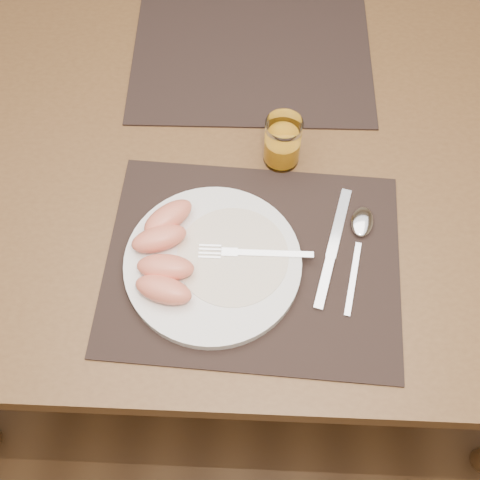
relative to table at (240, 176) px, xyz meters
name	(u,v)px	position (x,y,z in m)	size (l,w,h in m)	color
ground	(240,313)	(0.00, 0.00, -0.67)	(5.00, 5.00, 0.00)	#54371C
table	(240,176)	(0.00, 0.00, 0.00)	(1.40, 0.90, 0.75)	brown
placemat_near	(253,262)	(0.03, -0.22, 0.09)	(0.45, 0.35, 0.00)	black
placemat_far	(252,55)	(0.01, 0.22, 0.09)	(0.45, 0.35, 0.00)	black
plate	(213,263)	(-0.03, -0.23, 0.10)	(0.27, 0.27, 0.02)	white
plate_dressing	(233,256)	(0.00, -0.22, 0.10)	(0.17, 0.17, 0.00)	white
fork	(246,253)	(0.02, -0.21, 0.11)	(0.17, 0.02, 0.00)	silver
knife	(330,257)	(0.15, -0.21, 0.09)	(0.07, 0.22, 0.01)	silver
spoon	(361,230)	(0.20, -0.16, 0.09)	(0.06, 0.19, 0.01)	silver
juice_glass	(282,144)	(0.07, -0.02, 0.13)	(0.06, 0.06, 0.09)	white
grapefruit_wedges	(164,253)	(-0.10, -0.23, 0.12)	(0.11, 0.20, 0.03)	#E47C5D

